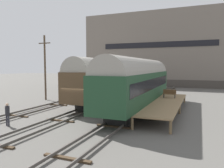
{
  "coord_description": "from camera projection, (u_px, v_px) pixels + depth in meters",
  "views": [
    {
      "loc": [
        10.48,
        -17.57,
        4.43
      ],
      "look_at": [
        0.0,
        8.26,
        2.2
      ],
      "focal_mm": 35.0,
      "sensor_mm": 36.0,
      "label": 1
    }
  ],
  "objects": [
    {
      "name": "track_right",
      "position": [
        126.0,
        117.0,
        18.74
      ],
      "size": [
        2.6,
        60.0,
        0.26
      ],
      "color": "#4C4742",
      "rests_on": "ground"
    },
    {
      "name": "train_car_green",
      "position": [
        139.0,
        81.0,
        22.27
      ],
      "size": [
        3.1,
        17.47,
        5.27
      ],
      "color": "black",
      "rests_on": "ground"
    },
    {
      "name": "utility_pole",
      "position": [
        45.0,
        67.0,
        28.83
      ],
      "size": [
        1.8,
        0.24,
        8.52
      ],
      "color": "#473828",
      "rests_on": "ground"
    },
    {
      "name": "ground_plane",
      "position": [
        79.0,
        114.0,
        20.51
      ],
      "size": [
        200.0,
        200.0,
        0.0
      ],
      "primitive_type": "plane",
      "color": "#56544F"
    },
    {
      "name": "station_platform",
      "position": [
        166.0,
        103.0,
        21.0
      ],
      "size": [
        2.92,
        13.79,
        0.99
      ],
      "color": "#8C704C",
      "rests_on": "ground"
    },
    {
      "name": "person_worker",
      "position": [
        7.0,
        112.0,
        16.21
      ],
      "size": [
        0.32,
        0.32,
        1.74
      ],
      "color": "#282833",
      "rests_on": "ground"
    },
    {
      "name": "track_left",
      "position": [
        39.0,
        109.0,
        22.25
      ],
      "size": [
        2.6,
        60.0,
        0.26
      ],
      "color": "#4C4742",
      "rests_on": "ground"
    },
    {
      "name": "bench",
      "position": [
        169.0,
        93.0,
        24.03
      ],
      "size": [
        1.4,
        0.4,
        0.91
      ],
      "color": "brown",
      "rests_on": "station_platform"
    },
    {
      "name": "train_car_grey",
      "position": [
        96.0,
        76.0,
        34.25
      ],
      "size": [
        2.88,
        15.46,
        5.18
      ],
      "color": "black",
      "rests_on": "ground"
    },
    {
      "name": "train_car_brown",
      "position": [
        110.0,
        78.0,
        27.18
      ],
      "size": [
        3.06,
        17.12,
        5.35
      ],
      "color": "black",
      "rests_on": "ground"
    },
    {
      "name": "track_middle",
      "position": [
        79.0,
        112.0,
        20.5
      ],
      "size": [
        2.6,
        60.0,
        0.26
      ],
      "color": "#4C4742",
      "rests_on": "ground"
    },
    {
      "name": "warehouse_building",
      "position": [
        161.0,
        50.0,
        52.47
      ],
      "size": [
        34.6,
        11.76,
        16.58
      ],
      "color": "#46403A",
      "rests_on": "ground"
    }
  ]
}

